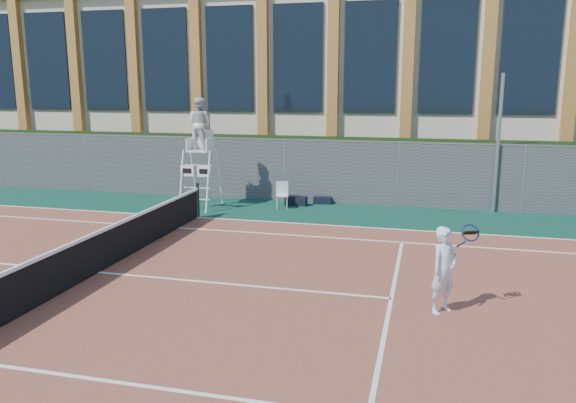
% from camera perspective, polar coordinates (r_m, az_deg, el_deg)
% --- Properties ---
extents(ground, '(120.00, 120.00, 0.00)m').
position_cam_1_polar(ground, '(13.19, -18.73, -6.96)').
color(ground, '#233814').
extents(apron, '(36.00, 20.00, 0.01)m').
position_cam_1_polar(apron, '(13.99, -16.52, -5.73)').
color(apron, '#0E3E2F').
rests_on(apron, ground).
extents(tennis_court, '(23.77, 10.97, 0.02)m').
position_cam_1_polar(tennis_court, '(13.18, -18.74, -6.87)').
color(tennis_court, brown).
rests_on(tennis_court, apron).
extents(tennis_net, '(0.10, 11.30, 1.10)m').
position_cam_1_polar(tennis_net, '(13.03, -18.88, -4.72)').
color(tennis_net, black).
rests_on(tennis_net, ground).
extents(fence, '(40.00, 0.06, 2.20)m').
position_cam_1_polar(fence, '(20.67, -5.72, 3.32)').
color(fence, '#595E60').
rests_on(fence, ground).
extents(hedge, '(40.00, 1.40, 2.20)m').
position_cam_1_polar(hedge, '(21.79, -4.65, 3.77)').
color(hedge, black).
rests_on(hedge, ground).
extents(building, '(45.00, 10.60, 8.22)m').
position_cam_1_polar(building, '(29.23, 0.36, 11.78)').
color(building, beige).
rests_on(building, ground).
extents(steel_pole, '(0.12, 0.12, 4.48)m').
position_cam_1_polar(steel_pole, '(19.34, 20.56, 5.47)').
color(steel_pole, '#9EA0A5').
rests_on(steel_pole, ground).
extents(umpire_chair, '(1.05, 1.61, 3.76)m').
position_cam_1_polar(umpire_chair, '(19.05, -8.96, 7.52)').
color(umpire_chair, white).
rests_on(umpire_chair, ground).
extents(plastic_chair, '(0.50, 0.50, 0.89)m').
position_cam_1_polar(plastic_chair, '(19.02, -0.61, 0.92)').
color(plastic_chair, silver).
rests_on(plastic_chair, apron).
extents(sports_bag_near, '(0.77, 0.33, 0.32)m').
position_cam_1_polar(sports_bag_near, '(19.47, 0.81, 0.09)').
color(sports_bag_near, black).
rests_on(sports_bag_near, apron).
extents(sports_bag_far, '(0.64, 0.34, 0.25)m').
position_cam_1_polar(sports_bag_far, '(19.76, 3.49, 0.12)').
color(sports_bag_far, black).
rests_on(sports_bag_far, apron).
extents(tennis_player, '(0.95, 0.77, 1.62)m').
position_cam_1_polar(tennis_player, '(10.52, 15.58, -6.69)').
color(tennis_player, white).
rests_on(tennis_player, tennis_court).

